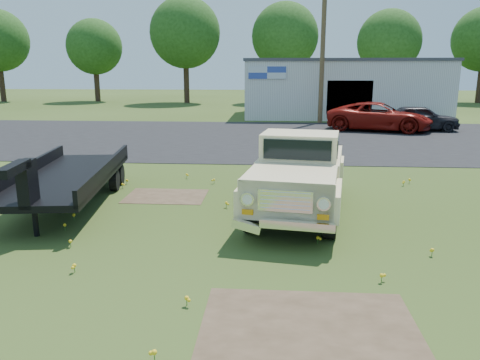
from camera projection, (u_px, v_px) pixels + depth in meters
name	position (u px, v px, depth m)	size (l,w,h in m)	color
ground	(224.00, 244.00, 9.53)	(140.00, 140.00, 0.00)	#2F4115
asphalt_lot	(254.00, 138.00, 24.08)	(90.00, 14.00, 0.02)	black
dirt_patch_a	(309.00, 325.00, 6.52)	(3.00, 2.00, 0.01)	#483626
dirt_patch_b	(166.00, 196.00, 13.07)	(2.20, 1.60, 0.01)	#483626
commercial_building	(342.00, 87.00, 34.81)	(14.20, 8.20, 4.15)	#B9B9B5
utility_pole_mid	(323.00, 50.00, 29.53)	(1.60, 0.30, 9.00)	#4F3825
treeline_b	(94.00, 47.00, 49.23)	(5.76, 5.76, 8.57)	#382519
treeline_c	(185.00, 33.00, 46.79)	(7.04, 7.04, 10.47)	#382519
treeline_d	(285.00, 36.00, 47.14)	(6.72, 6.72, 10.00)	#382519
treeline_e	(389.00, 42.00, 45.14)	(6.08, 6.08, 9.04)	#382519
vintage_pickup_truck	(299.00, 173.00, 11.41)	(2.14, 5.50, 2.00)	beige
flatbed_trailer	(67.00, 172.00, 12.12)	(2.11, 6.34, 1.73)	black
red_pickup	(379.00, 117.00, 26.56)	(2.65, 5.75, 1.60)	maroon
dark_sedan	(420.00, 118.00, 26.67)	(1.69, 4.21, 1.43)	black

